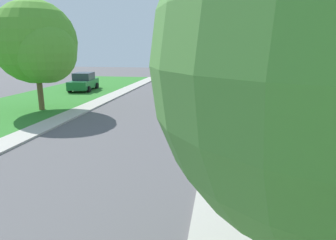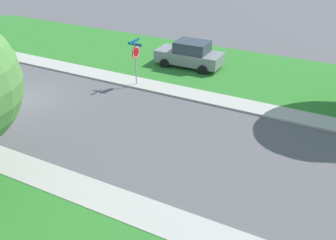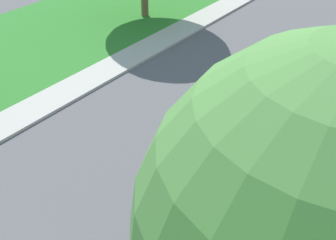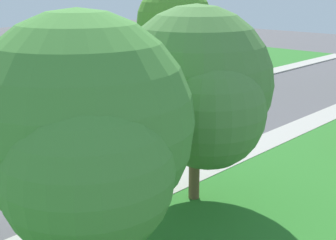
# 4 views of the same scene
# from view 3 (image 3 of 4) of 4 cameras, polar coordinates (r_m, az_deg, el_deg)

# --- Properties ---
(sidewalk_west) EXTENTS (1.40, 56.00, 0.10)m
(sidewalk_west) POSITION_cam_3_polar(r_m,az_deg,el_deg) (18.85, -6.79, 6.38)
(sidewalk_west) COLOR #ADA89E
(sidewalk_west) RESTS_ON ground
(lawn_west) EXTENTS (8.00, 56.00, 0.08)m
(lawn_west) POSITION_cam_3_polar(r_m,az_deg,el_deg) (22.04, -16.19, 9.14)
(lawn_west) COLOR #2D7528
(lawn_west) RESTS_ON ground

